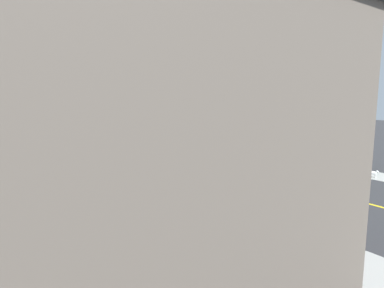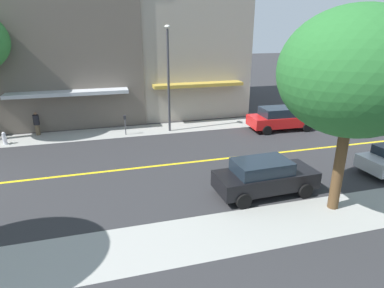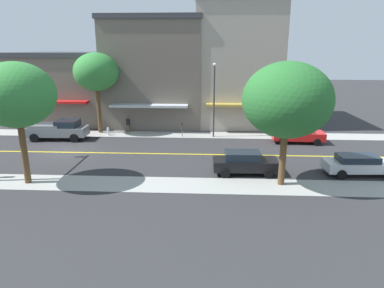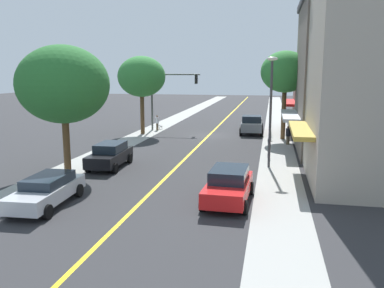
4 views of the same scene
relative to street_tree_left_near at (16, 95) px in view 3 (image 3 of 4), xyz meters
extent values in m
plane|color=#2D2D30|center=(-6.64, -0.29, -5.64)|extent=(140.00, 140.00, 0.00)
cube|color=#9E9E99|center=(-13.17, -0.29, -5.64)|extent=(2.58, 126.00, 0.01)
cube|color=#9E9E99|center=(-0.10, -0.29, -5.64)|extent=(2.58, 126.00, 0.01)
cube|color=yellow|center=(-6.64, -0.29, -5.64)|extent=(0.20, 126.00, 0.00)
cube|color=#665B51|center=(-20.37, -4.88, -1.93)|extent=(10.87, 10.35, 7.43)
cube|color=#38383D|center=(-20.37, -4.88, 2.04)|extent=(11.17, 10.65, 0.50)
cube|color=red|center=(-14.44, -4.88, -2.65)|extent=(1.00, 7.87, 0.24)
cube|color=#665B51|center=(-20.37, 5.51, -0.07)|extent=(11.51, 10.37, 11.14)
cube|color=#38383D|center=(-20.37, 5.51, 5.75)|extent=(11.81, 10.67, 0.50)
cube|color=#B7BABF|center=(-14.01, 5.51, -2.90)|extent=(1.22, 7.88, 0.24)
cube|color=#A39989|center=(-20.37, 14.67, 0.77)|extent=(11.24, 8.93, 12.83)
cube|color=silver|center=(-20.37, 14.67, 7.44)|extent=(11.54, 9.23, 0.50)
cube|color=#B29338|center=(-14.23, 14.67, -2.78)|extent=(1.05, 6.79, 0.24)
cylinder|color=brown|center=(0.00, 0.00, -3.68)|extent=(0.40, 0.40, 3.92)
ellipsoid|color=#337F38|center=(0.00, 0.00, 0.03)|extent=(4.66, 4.66, 3.96)
cylinder|color=brown|center=(-0.58, 16.26, -3.95)|extent=(0.41, 0.41, 3.38)
ellipsoid|color=#286B2D|center=(-0.58, 16.26, -0.25)|extent=(5.37, 5.37, 4.57)
cylinder|color=brown|center=(-13.67, 0.45, -3.40)|extent=(0.41, 0.41, 4.48)
ellipsoid|color=#337F38|center=(-13.67, 0.45, 0.48)|extent=(4.39, 4.39, 3.73)
cylinder|color=silver|center=(-12.54, 1.59, -5.33)|extent=(0.24, 0.24, 0.63)
sphere|color=silver|center=(-12.54, 1.59, -4.94)|extent=(0.22, 0.22, 0.22)
cylinder|color=silver|center=(-12.71, 1.59, -5.30)|extent=(0.10, 0.10, 0.10)
cylinder|color=silver|center=(-12.37, 1.59, -5.30)|extent=(0.10, 0.10, 0.10)
cylinder|color=#4C4C51|center=(-12.44, 8.99, -5.10)|extent=(0.07, 0.07, 1.09)
cube|color=#2D2D33|center=(-12.44, 8.99, -4.42)|extent=(0.12, 0.18, 0.26)
cube|color=black|center=(-4.88, -2.93, -0.29)|extent=(0.26, 0.32, 0.90)
sphere|color=red|center=(-4.88, -2.93, 0.01)|extent=(0.20, 0.20, 0.20)
sphere|color=yellow|center=(-4.88, -2.93, -0.29)|extent=(0.20, 0.20, 0.20)
sphere|color=green|center=(-4.88, -2.93, -0.59)|extent=(0.20, 0.20, 0.20)
cylinder|color=#38383D|center=(-12.52, 12.05, -2.26)|extent=(0.16, 0.16, 6.77)
ellipsoid|color=silver|center=(-12.52, 12.05, 1.28)|extent=(0.70, 0.36, 0.24)
cube|color=red|center=(-10.71, 19.75, -4.97)|extent=(2.05, 4.66, 0.71)
cube|color=#19232D|center=(-10.72, 19.52, -4.32)|extent=(1.74, 2.54, 0.58)
cylinder|color=black|center=(-11.59, 21.30, -5.32)|extent=(0.24, 0.65, 0.64)
cylinder|color=black|center=(-9.72, 21.23, -5.32)|extent=(0.24, 0.65, 0.64)
cylinder|color=black|center=(-11.71, 18.27, -5.32)|extent=(0.24, 0.65, 0.64)
cylinder|color=black|center=(-9.83, 18.20, -5.32)|extent=(0.24, 0.65, 0.64)
cube|color=#B7BABF|center=(-2.57, 21.96, -5.00)|extent=(1.95, 4.82, 0.64)
cube|color=#19232D|center=(-2.56, 21.72, -4.46)|extent=(1.64, 2.63, 0.43)
cylinder|color=black|center=(-3.50, 23.48, -5.32)|extent=(0.25, 0.65, 0.64)
cylinder|color=black|center=(-3.36, 20.36, -5.32)|extent=(0.25, 0.65, 0.64)
cylinder|color=black|center=(-1.63, 20.44, -5.32)|extent=(0.25, 0.65, 0.64)
cube|color=black|center=(-2.40, 14.16, -4.97)|extent=(1.90, 4.45, 0.71)
cube|color=#19232D|center=(-2.40, 13.94, -4.34)|extent=(1.62, 2.42, 0.54)
cylinder|color=black|center=(-3.33, 15.58, -5.32)|extent=(0.24, 0.65, 0.64)
cylinder|color=black|center=(-1.58, 15.64, -5.32)|extent=(0.24, 0.65, 0.64)
cylinder|color=black|center=(-3.23, 12.68, -5.32)|extent=(0.24, 0.65, 0.64)
cylinder|color=black|center=(-1.48, 12.74, -5.32)|extent=(0.24, 0.65, 0.64)
cube|color=slate|center=(-10.66, -2.64, -4.82)|extent=(2.15, 5.51, 0.84)
cube|color=#19232D|center=(-10.69, -1.66, -4.09)|extent=(1.88, 2.02, 0.63)
cube|color=slate|center=(-11.54, -3.76, -4.28)|extent=(0.19, 2.84, 0.24)
cube|color=slate|center=(-9.72, -3.71, -4.28)|extent=(0.19, 2.84, 0.24)
cylinder|color=black|center=(-11.71, -0.82, -5.24)|extent=(0.30, 0.81, 0.80)
cylinder|color=black|center=(-9.73, -0.76, -5.24)|extent=(0.30, 0.81, 0.80)
cylinder|color=black|center=(-11.60, -4.53, -5.24)|extent=(0.30, 0.81, 0.80)
cylinder|color=black|center=(-9.62, -4.47, -5.24)|extent=(0.30, 0.81, 0.80)
cylinder|color=brown|center=(-14.03, 3.27, -5.28)|extent=(0.30, 0.30, 0.72)
cylinder|color=black|center=(-14.03, 3.27, -4.59)|extent=(0.40, 0.40, 0.66)
sphere|color=brown|center=(-14.03, 3.27, -4.16)|extent=(0.20, 0.20, 0.20)
camera|label=1|loc=(-22.82, -13.75, -0.39)|focal=29.58mm
camera|label=2|loc=(9.03, 7.64, 1.24)|focal=30.48mm
camera|label=3|loc=(19.97, 11.64, 2.74)|focal=31.91mm
camera|label=4|loc=(-12.61, 38.12, 0.47)|focal=37.70mm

